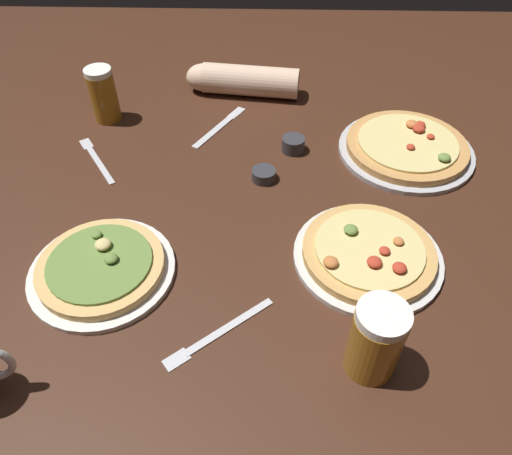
# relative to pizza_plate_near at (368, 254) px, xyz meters

# --- Properties ---
(ground_plane) EXTENTS (2.40, 2.40, 0.03)m
(ground_plane) POSITION_rel_pizza_plate_near_xyz_m (-0.23, 0.06, -0.03)
(ground_plane) COLOR #3D2114
(pizza_plate_near) EXTENTS (0.30, 0.30, 0.05)m
(pizza_plate_near) POSITION_rel_pizza_plate_near_xyz_m (0.00, 0.00, 0.00)
(pizza_plate_near) COLOR silver
(pizza_plate_near) RESTS_ON ground_plane
(pizza_plate_far) EXTENTS (0.34, 0.34, 0.05)m
(pizza_plate_far) POSITION_rel_pizza_plate_near_xyz_m (0.14, 0.36, -0.00)
(pizza_plate_far) COLOR #B2B2B7
(pizza_plate_far) RESTS_ON ground_plane
(pizza_plate_side) EXTENTS (0.28, 0.28, 0.05)m
(pizza_plate_side) POSITION_rel_pizza_plate_near_xyz_m (-0.52, -0.05, -0.00)
(pizza_plate_side) COLOR silver
(pizza_plate_side) RESTS_ON ground_plane
(beer_mug_dark) EXTENTS (0.09, 0.14, 0.15)m
(beer_mug_dark) POSITION_rel_pizza_plate_near_xyz_m (-0.03, -0.23, 0.06)
(beer_mug_dark) COLOR #9E6619
(beer_mug_dark) RESTS_ON ground_plane
(beer_mug_amber) EXTENTS (0.09, 0.11, 0.15)m
(beer_mug_amber) POSITION_rel_pizza_plate_near_xyz_m (-0.64, 0.50, 0.06)
(beer_mug_amber) COLOR #9E6619
(beer_mug_amber) RESTS_ON ground_plane
(ramekin_sauce) EXTENTS (0.06, 0.06, 0.03)m
(ramekin_sauce) POSITION_rel_pizza_plate_near_xyz_m (-0.21, 0.25, -0.00)
(ramekin_sauce) COLOR #333338
(ramekin_sauce) RESTS_ON ground_plane
(ramekin_butter) EXTENTS (0.06, 0.06, 0.04)m
(ramekin_butter) POSITION_rel_pizza_plate_near_xyz_m (-0.14, 0.36, 0.00)
(ramekin_butter) COLOR #333338
(ramekin_butter) RESTS_ON ground_plane
(fork_left) EXTENTS (0.19, 0.16, 0.01)m
(fork_left) POSITION_rel_pizza_plate_near_xyz_m (-0.29, -0.18, -0.01)
(fork_left) COLOR silver
(fork_left) RESTS_ON ground_plane
(knife_right) EXTENTS (0.13, 0.20, 0.01)m
(knife_right) POSITION_rel_pizza_plate_near_xyz_m (-0.33, 0.46, -0.01)
(knife_right) COLOR silver
(knife_right) RESTS_ON ground_plane
(fork_spare) EXTENTS (0.13, 0.19, 0.01)m
(fork_spare) POSITION_rel_pizza_plate_near_xyz_m (-0.63, 0.31, -0.01)
(fork_spare) COLOR silver
(fork_spare) RESTS_ON ground_plane
(diner_arm) EXTENTS (0.33, 0.12, 0.09)m
(diner_arm) POSITION_rel_pizza_plate_near_xyz_m (-0.29, 0.64, 0.03)
(diner_arm) COLOR beige
(diner_arm) RESTS_ON ground_plane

